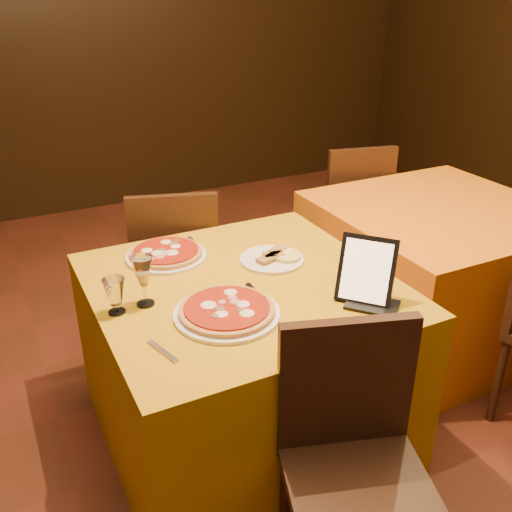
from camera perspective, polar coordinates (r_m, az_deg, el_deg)
name	(u,v)px	position (r m, az deg, el deg)	size (l,w,h in m)	color
floor	(300,500)	(2.37, 4.47, -23.19)	(6.00, 7.00, 0.01)	#5E2D19
wall_back	(74,36)	(4.90, -17.73, 20.20)	(6.00, 0.01, 2.80)	black
main_table	(243,363)	(2.37, -1.32, -10.68)	(1.10, 1.10, 0.75)	#C2910C
side_table	(433,273)	(3.19, 17.28, -1.67)	(1.10, 1.10, 0.75)	orange
chair_main_near	(360,488)	(1.81, 10.35, -21.88)	(0.39, 0.39, 0.91)	black
chair_main_far	(176,266)	(2.97, -8.05, -1.01)	(0.42, 0.42, 0.91)	black
chair_side_far	(346,210)	(3.72, 9.03, 4.55)	(0.42, 0.42, 0.91)	black
pizza_near	(227,312)	(1.96, -2.93, -5.57)	(0.37, 0.37, 0.03)	white
pizza_far	(166,254)	(2.38, -8.97, 0.18)	(0.33, 0.33, 0.03)	white
cutlet_dish	(272,258)	(2.32, 1.58, -0.23)	(0.26, 0.26, 0.03)	white
wine_glass	(144,281)	(2.02, -11.18, -2.44)	(0.08, 0.08, 0.19)	#FDE590
water_glass	(115,296)	(2.00, -13.91, -3.92)	(0.08, 0.08, 0.13)	silver
tablet	(366,270)	(2.03, 10.98, -1.41)	(0.20, 0.02, 0.24)	black
knife	(262,301)	(2.04, 0.58, -4.57)	(0.24, 0.02, 0.01)	silver
fork_near	(163,351)	(1.80, -9.31, -9.37)	(0.15, 0.02, 0.01)	silver
fork_far	(195,244)	(2.48, -6.12, 1.17)	(0.17, 0.02, 0.01)	silver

